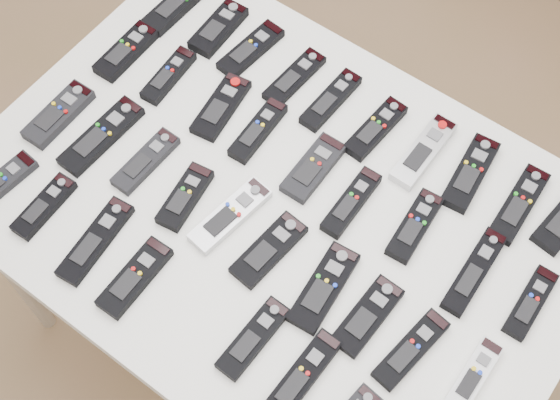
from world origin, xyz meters
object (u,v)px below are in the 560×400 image
Objects in this scene: remote_19 at (59,114)px; remote_31 at (96,241)px; remote_3 at (294,78)px; remote_4 at (331,100)px; remote_18 at (530,303)px; remote_21 at (146,161)px; remote_16 at (415,226)px; remote_2 at (251,49)px; remote_5 at (376,129)px; remote_22 at (185,197)px; remote_6 at (423,152)px; remote_25 at (324,287)px; remote_15 at (351,202)px; remote_28 at (473,376)px; remote_32 at (135,277)px; remote_14 at (313,168)px; remote_26 at (367,316)px; remote_8 at (519,204)px; remote_10 at (126,51)px; remote_23 at (230,215)px; remote_20 at (101,136)px; remote_12 at (221,107)px; remote_33 at (253,338)px; remote_34 at (301,377)px; table at (280,218)px; remote_7 at (470,173)px; remote_0 at (179,3)px; remote_17 at (474,272)px; remote_13 at (258,130)px; remote_30 at (44,206)px; remote_1 at (218,28)px; remote_24 at (269,250)px; remote_27 at (411,349)px; remote_11 at (169,76)px.

remote_19 reaches higher than remote_31.
remote_4 is (0.10, -0.00, 0.00)m from remote_3.
remote_21 is (-0.80, -0.20, 0.00)m from remote_18.
remote_16 reaches higher than remote_3.
remote_5 is (0.35, -0.01, 0.00)m from remote_2.
remote_6 is at bearing 39.90° from remote_22.
remote_22 is 0.34m from remote_25.
remote_25 is (0.06, -0.18, -0.00)m from remote_15.
remote_28 is 0.90× the size of remote_32.
remote_26 is at bearing -38.23° from remote_14.
remote_3 is 0.58m from remote_32.
remote_5 reaches higher than remote_8.
remote_10 is 0.56m from remote_32.
remote_20 is at bearing -170.28° from remote_23.
remote_28 is 0.66m from remote_32.
remote_33 is (0.37, -0.38, 0.00)m from remote_12.
remote_25 is (0.01, -0.38, -0.00)m from remote_6.
remote_14 is 0.84× the size of remote_34.
table is at bearing 10.87° from remote_19.
remote_14 reaches higher than remote_31.
remote_7 is at bearing 76.23° from remote_33.
remote_16 is (0.76, -0.17, 0.00)m from remote_0.
remote_25 is (-0.22, -0.38, 0.00)m from remote_8.
remote_13 is at bearing 176.65° from remote_17.
remote_10 reaches higher than remote_30.
remote_13 reaches higher than remote_21.
remote_15 is 0.86× the size of remote_34.
remote_13 reaches higher than remote_4.
remote_3 is at bearing 151.13° from remote_28.
remote_0 and remote_19 have the same top height.
remote_1 reaches higher than remote_33.
remote_10 is at bearing 165.01° from remote_24.
remote_18 is at bearing -10.59° from remote_3.
remote_21 is 0.22m from remote_23.
remote_22 is at bearing -147.12° from table.
remote_19 reaches higher than remote_33.
remote_2 is 0.57m from remote_7.
remote_8 reaches higher than table.
remote_25 is at bearing -51.45° from remote_14.
remote_23 is at bearing 2.13° from remote_19.
remote_10 is (-0.00, -0.18, 0.00)m from remote_0.
remote_27 is at bearing 4.79° from remote_23.
remote_16 reaches higher than remote_11.
remote_30 reaches higher than remote_3.
remote_0 is at bearing 166.13° from remote_17.
remote_3 is at bearing 119.89° from remote_33.
remote_15 is 0.20m from remote_24.
remote_22 is at bearing -160.18° from remote_23.
remote_6 and remote_10 have the same top height.
remote_12 and remote_30 have the same top height.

